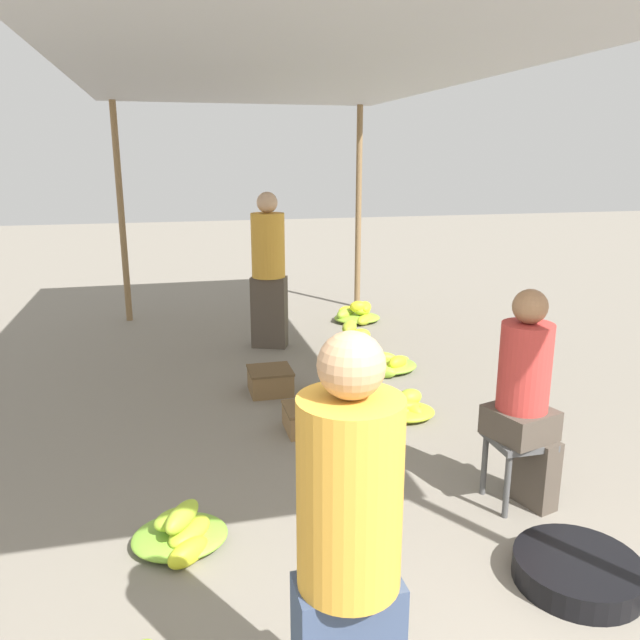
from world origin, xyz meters
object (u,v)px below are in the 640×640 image
Objects in this scene: basin_black at (577,571)px; crate_near at (270,381)px; vendor_foreground at (349,558)px; banana_pile_right_3 at (351,339)px; shopper_walking_mid at (268,268)px; banana_pile_left_1 at (182,534)px; stool at (518,450)px; banana_pile_right_1 at (407,408)px; banana_pile_right_0 at (357,315)px; banana_pile_right_2 at (388,364)px; vendor_seated at (526,396)px; crate_mid at (309,418)px.

crate_near is (-1.06, 2.93, 0.05)m from basin_black.
vendor_foreground is 2.77× the size of banana_pile_right_3.
banana_pile_right_3 is 0.33× the size of shopper_walking_mid.
vendor_foreground is 1.66m from banana_pile_left_1.
crate_near is (-1.15, 2.18, -0.24)m from stool.
shopper_walking_mid is (1.07, 3.56, 0.80)m from banana_pile_left_1.
vendor_foreground reaches higher than crate_near.
shopper_walking_mid is at bearing 109.34° from banana_pile_right_1.
banana_pile_left_1 is at bearing 158.17° from basin_black.
vendor_foreground reaches higher than banana_pile_left_1.
banana_pile_right_3 is at bearing 73.25° from vendor_foreground.
banana_pile_left_1 is at bearing -118.17° from banana_pile_right_0.
vendor_foreground reaches higher than banana_pile_right_2.
banana_pile_right_1 is at bearing 36.58° from banana_pile_left_1.
basin_black is 2.05m from banana_pile_left_1.
vendor_seated is 2.14× the size of basin_black.
banana_pile_right_2 is at bearing 78.04° from banana_pile_right_1.
shopper_walking_mid reaches higher than banana_pile_right_0.
banana_pile_right_2 is at bearing 49.99° from banana_pile_left_1.
crate_mid is (-0.94, -2.02, 0.01)m from banana_pile_right_3.
crate_mid is at bearing 79.90° from vendor_foreground.
vendor_foreground is 2.07m from stool.
shopper_walking_mid is (-0.92, 3.58, 0.53)m from stool.
basin_black is 2.13m from banana_pile_right_1.
vendor_seated reaches higher than banana_pile_right_3.
crate_near is at bearing 100.66° from crate_mid.
banana_pile_right_0 is 1.09× the size of banana_pile_right_3.
crate_mid reaches higher than basin_black.
basin_black is at bearing -92.97° from banana_pile_right_2.
banana_pile_right_3 is 1.60m from crate_near.
vendor_seated reaches higher than basin_black.
shopper_walking_mid reaches higher than basin_black.
banana_pile_right_1 reaches higher than crate_near.
crate_mid is at bearing -91.62° from shopper_walking_mid.
vendor_foreground is at bearing -137.25° from vendor_seated.
banana_pile_right_1 is at bearing -38.80° from crate_near.
banana_pile_left_1 is (-0.52, 1.40, -0.73)m from vendor_foreground.
banana_pile_right_1 is 1.96m from banana_pile_right_3.
banana_pile_right_0 is at bearing 66.50° from crate_mid.
shopper_walking_mid is at bearing 73.28° from banana_pile_left_1.
basin_black is 1.16× the size of banana_pile_left_1.
banana_pile_left_1 reaches higher than crate_near.
banana_pile_right_0 reaches higher than basin_black.
stool reaches higher than crate_mid.
vendor_seated is at bearing -88.83° from banana_pile_right_3.
basin_black is at bearing -88.21° from banana_pile_right_1.
crate_mid is 2.39m from shopper_walking_mid.
banana_pile_left_1 is 2.29m from banana_pile_right_1.
stool is 4.39m from banana_pile_right_0.
shopper_walking_mid reaches higher than crate_mid.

